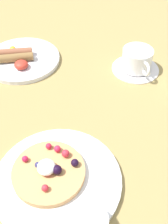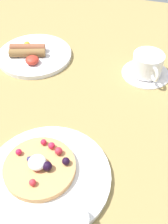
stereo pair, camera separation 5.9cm
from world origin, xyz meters
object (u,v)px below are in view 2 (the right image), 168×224
pancake_plate (48,176)px  coffee_saucer (146,73)px  coffee_cup (148,64)px  breakfast_plate (35,55)px  syrup_ramekin (73,222)px

pancake_plate → coffee_saucer: bearing=69.3°
pancake_plate → coffee_cup: size_ratio=2.32×
breakfast_plate → coffee_saucer: breakfast_plate is taller
breakfast_plate → coffee_cup: (34.50, 0.63, 3.21)cm
syrup_ramekin → coffee_saucer: bearing=81.7°
coffee_saucer → coffee_cup: bearing=-63.2°
breakfast_plate → pancake_plate: bearing=-63.6°
syrup_ramekin → coffee_saucer: size_ratio=0.41×
breakfast_plate → syrup_ramekin: bearing=-59.9°
syrup_ramekin → coffee_saucer: (7.03, 48.11, -2.27)cm
breakfast_plate → coffee_saucer: (34.43, 0.77, -0.27)cm
breakfast_plate → coffee_saucer: size_ratio=1.65×
pancake_plate → syrup_ramekin: syrup_ramekin is taller
syrup_ramekin → pancake_plate: bearing=134.1°
syrup_ramekin → coffee_saucer: syrup_ramekin is taller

